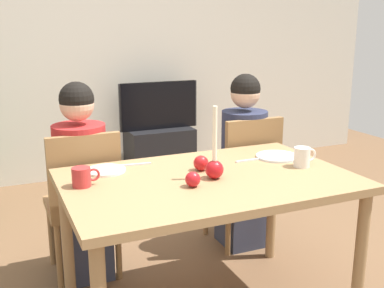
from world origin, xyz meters
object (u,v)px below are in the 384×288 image
at_px(plate_right, 277,156).
at_px(person_left_child, 82,186).
at_px(tv, 159,106).
at_px(mug_right, 302,157).
at_px(dining_table, 208,193).
at_px(tv_stand, 160,152).
at_px(plate_left, 106,170).
at_px(person_right_child, 243,164).
at_px(apple_by_left_plate, 201,163).
at_px(chair_right, 245,174).
at_px(apple_near_candle, 193,179).
at_px(chair_left, 84,197).
at_px(candle_centerpiece, 214,164).
at_px(mug_left, 82,177).

bearing_deg(plate_right, person_left_child, 154.58).
bearing_deg(tv, mug_right, -90.95).
height_order(dining_table, tv_stand, dining_table).
bearing_deg(plate_left, tv, 63.47).
bearing_deg(person_right_child, apple_by_left_plate, -136.47).
bearing_deg(plate_left, tv_stand, 63.46).
relative_size(chair_right, apple_near_candle, 12.67).
height_order(chair_left, apple_by_left_plate, chair_left).
distance_m(person_left_child, plate_left, 0.40).
bearing_deg(apple_by_left_plate, tv_stand, 75.80).
height_order(candle_centerpiece, mug_left, candle_centerpiece).
distance_m(candle_centerpiece, apple_near_candle, 0.16).
height_order(tv, candle_centerpiece, candle_centerpiece).
bearing_deg(plate_left, mug_right, -18.78).
xyz_separation_m(candle_centerpiece, mug_right, (0.51, -0.01, -0.02)).
relative_size(chair_right, candle_centerpiece, 2.53).
height_order(tv_stand, plate_right, plate_right).
distance_m(dining_table, tv, 2.37).
bearing_deg(mug_left, dining_table, -10.56).
relative_size(plate_right, mug_right, 1.81).
xyz_separation_m(tv, apple_by_left_plate, (-0.55, -2.19, 0.08)).
bearing_deg(chair_right, mug_right, -93.58).
relative_size(tv_stand, mug_right, 4.87).
xyz_separation_m(tv_stand, plate_left, (-1.00, -2.01, 0.52)).
bearing_deg(apple_by_left_plate, dining_table, -95.91).
relative_size(chair_left, chair_right, 1.00).
height_order(person_right_child, tv, person_right_child).
bearing_deg(tv, candle_centerpiece, -103.24).
xyz_separation_m(candle_centerpiece, apple_by_left_plate, (-0.01, 0.14, -0.03)).
bearing_deg(person_right_child, dining_table, -131.55).
bearing_deg(apple_by_left_plate, plate_left, 158.49).
relative_size(chair_left, tv, 1.14).
bearing_deg(mug_left, plate_right, 2.60).
xyz_separation_m(person_left_child, candle_centerpiece, (0.52, -0.67, 0.25)).
height_order(person_left_child, tv, person_left_child).
distance_m(person_right_child, apple_near_candle, 1.04).
relative_size(dining_table, plate_right, 5.87).
xyz_separation_m(person_right_child, mug_left, (-1.16, -0.53, 0.23)).
height_order(person_left_child, plate_left, person_left_child).
height_order(person_right_child, plate_left, person_right_child).
xyz_separation_m(person_right_child, plate_right, (-0.06, -0.48, 0.19)).
bearing_deg(mug_left, tv_stand, 62.19).
bearing_deg(apple_near_candle, candle_centerpiece, 25.26).
xyz_separation_m(plate_right, mug_right, (0.02, -0.20, 0.05)).
bearing_deg(plate_right, chair_right, 82.28).
xyz_separation_m(dining_table, plate_right, (0.51, 0.16, 0.09)).
bearing_deg(mug_right, chair_left, 147.91).
relative_size(person_left_child, tv_stand, 1.83).
bearing_deg(chair_left, mug_right, -32.09).
bearing_deg(tv, chair_left, -122.27).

